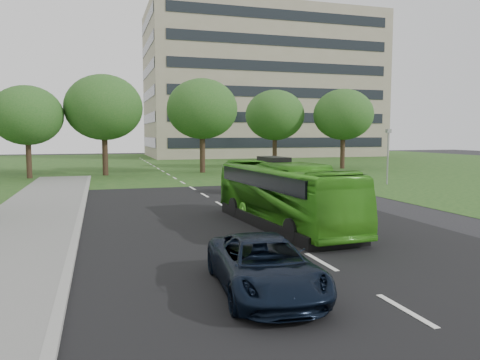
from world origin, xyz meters
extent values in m
plane|color=black|center=(0.00, 0.00, 0.00)|extent=(160.00, 160.00, 0.00)
cube|color=black|center=(0.00, 20.00, 0.01)|extent=(14.00, 120.00, 0.01)
cube|color=black|center=(0.00, 14.00, 0.01)|extent=(80.00, 12.00, 0.01)
cube|color=silver|center=(0.00, 15.00, 0.02)|extent=(0.15, 90.00, 0.01)
cube|color=gray|center=(-7.10, -5.00, 0.07)|extent=(0.25, 60.00, 0.15)
cube|color=#1D4517|center=(0.00, 45.00, 0.01)|extent=(120.00, 60.00, 0.01)
cube|color=gray|center=(22.00, 62.00, 12.50)|extent=(40.00, 20.00, 25.00)
cube|color=black|center=(22.00, 51.95, 12.50)|extent=(36.80, 0.10, 23.00)
cube|color=black|center=(1.95, 62.00, 12.50)|extent=(0.10, 18.40, 23.00)
cylinder|color=black|center=(-12.04, 25.46, 1.51)|extent=(0.45, 0.45, 3.01)
ellipsoid|color=#20551C|center=(-12.04, 25.46, 5.41)|extent=(5.98, 5.98, 5.09)
cylinder|color=black|center=(-5.71, 26.66, 1.71)|extent=(0.52, 0.52, 3.43)
ellipsoid|color=#20551C|center=(-5.71, 26.66, 6.24)|extent=(7.05, 7.05, 5.99)
cylinder|color=black|center=(3.60, 27.25, 1.75)|extent=(0.53, 0.53, 3.50)
ellipsoid|color=#20551C|center=(3.60, 27.25, 6.29)|extent=(6.97, 6.97, 5.92)
cylinder|color=black|center=(12.81, 31.30, 1.65)|extent=(0.50, 0.50, 3.30)
ellipsoid|color=#20551C|center=(12.81, 31.30, 5.95)|extent=(6.63, 6.63, 5.64)
cylinder|color=black|center=(19.72, 28.27, 1.67)|extent=(0.50, 0.50, 3.35)
ellipsoid|color=#20551C|center=(19.72, 28.27, 5.98)|extent=(6.59, 6.59, 5.60)
imported|color=#3E9A1D|center=(1.00, -0.53, 1.32)|extent=(2.95, 9.60, 2.64)
imported|color=silver|center=(4.15, 10.00, 0.86)|extent=(5.54, 3.51, 1.72)
imported|color=black|center=(-2.50, -8.00, 0.66)|extent=(2.55, 4.88, 1.31)
cylinder|color=gray|center=(14.59, 12.20, 1.97)|extent=(0.12, 0.12, 3.94)
cube|color=gray|center=(14.59, 12.20, 4.04)|extent=(0.39, 0.36, 0.30)
camera|label=1|loc=(-6.19, -18.27, 3.77)|focal=35.00mm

